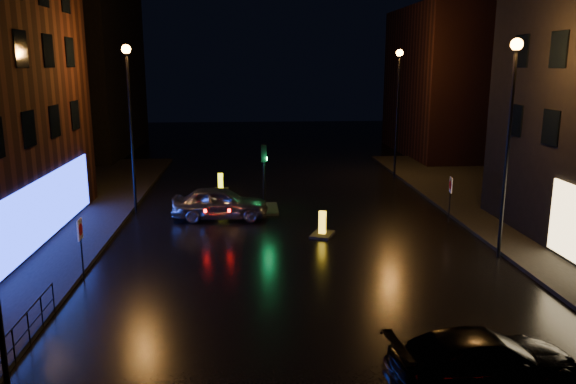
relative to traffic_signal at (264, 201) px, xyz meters
name	(u,v)px	position (x,y,z in m)	size (l,w,h in m)	color
ground	(323,335)	(1.20, -14.00, -0.50)	(120.00, 120.00, 0.00)	black
building_far_left	(80,69)	(-14.80, 21.00, 6.50)	(8.00, 16.00, 14.00)	black
building_far_right	(452,82)	(16.20, 18.00, 5.50)	(8.00, 14.00, 12.00)	black
street_lamp_lfar	(129,103)	(-6.60, 0.00, 5.06)	(0.44, 0.44, 8.37)	black
street_lamp_rnear	(510,116)	(9.00, -8.00, 5.06)	(0.44, 0.44, 8.37)	black
street_lamp_rfar	(398,94)	(9.00, 8.00, 5.06)	(0.44, 0.44, 8.37)	black
traffic_signal	(264,201)	(0.00, 0.00, 0.00)	(1.40, 2.40, 3.45)	black
guard_railing	(13,338)	(-6.80, -15.00, 0.24)	(0.05, 6.04, 1.00)	black
silver_hatchback	(220,203)	(-2.21, -1.49, 0.29)	(1.88, 4.67, 1.59)	#94979B
dark_sedan	(484,360)	(4.64, -16.81, 0.17)	(1.89, 4.64, 1.35)	black
bollard_near	(322,230)	(2.43, -4.68, -0.26)	(1.29, 1.52, 1.12)	black
bollard_far	(221,187)	(-2.48, 4.67, -0.27)	(0.88, 1.27, 1.08)	black
road_sign_left	(80,235)	(-6.70, -9.19, 1.14)	(0.08, 0.53, 2.19)	black
road_sign_right	(451,189)	(8.77, -3.01, 1.16)	(0.14, 0.54, 2.22)	black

